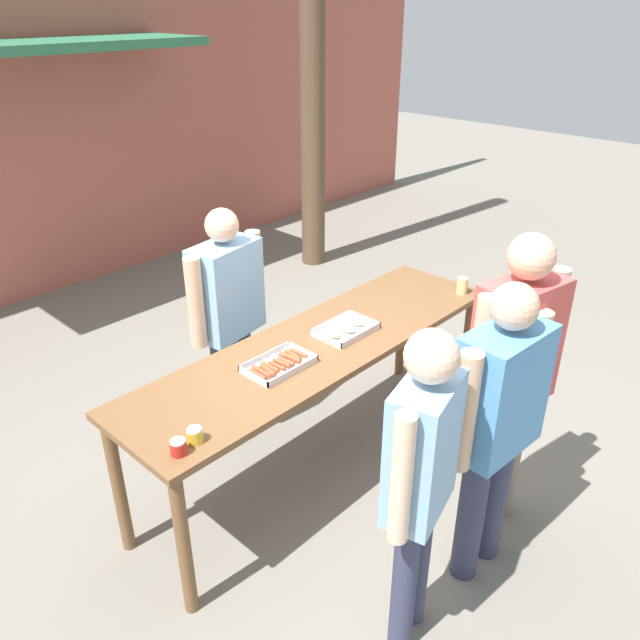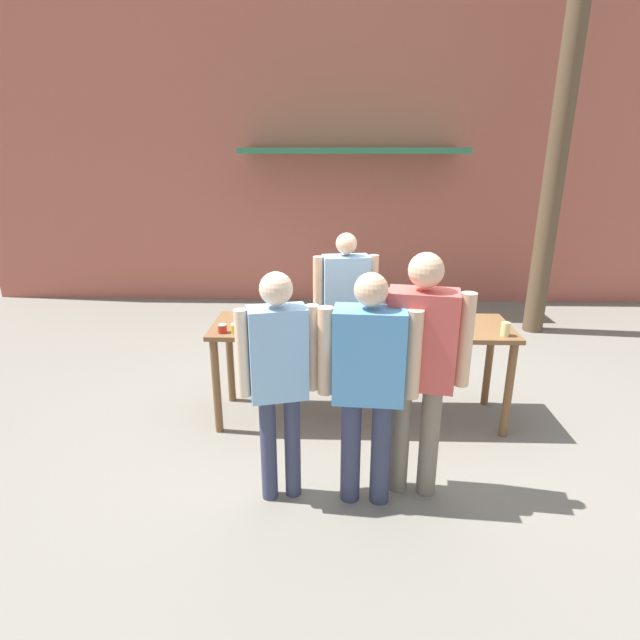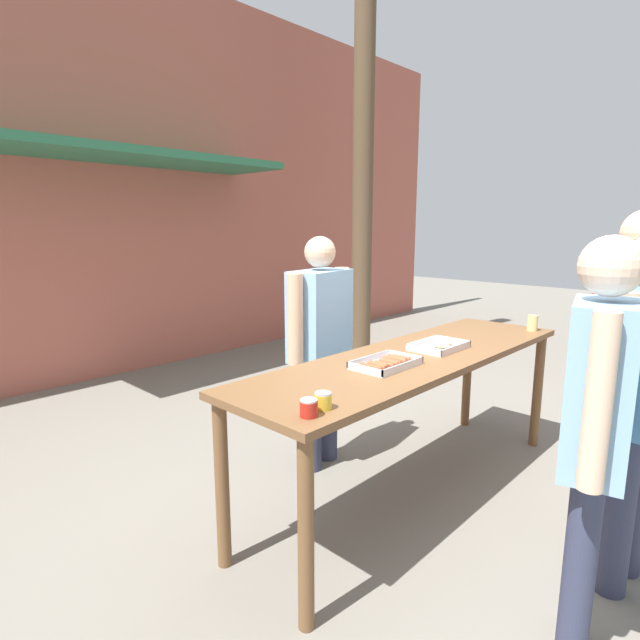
{
  "view_description": "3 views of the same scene",
  "coord_description": "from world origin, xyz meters",
  "px_view_note": "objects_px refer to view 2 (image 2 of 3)",
  "views": [
    {
      "loc": [
        -2.37,
        -2.24,
        2.76
      ],
      "look_at": [
        0.0,
        0.0,
        1.07
      ],
      "focal_mm": 35.0,
      "sensor_mm": 36.0,
      "label": 1
    },
    {
      "loc": [
        -0.24,
        -4.2,
        2.38
      ],
      "look_at": [
        -0.37,
        -0.03,
        0.97
      ],
      "focal_mm": 28.0,
      "sensor_mm": 36.0,
      "label": 2
    },
    {
      "loc": [
        -2.57,
        -1.62,
        1.7
      ],
      "look_at": [
        -0.13,
        0.71,
        1.06
      ],
      "focal_mm": 28.0,
      "sensor_mm": 36.0,
      "label": 3
    }
  ],
  "objects_px": {
    "person_customer_holding_hotdog": "(278,369)",
    "person_customer_with_cup": "(420,358)",
    "condiment_jar_ketchup": "(235,328)",
    "utility_pole": "(569,74)",
    "food_tray_buns": "(384,324)",
    "person_customer_waiting_in_line": "(368,374)",
    "food_tray_sausages": "(320,324)",
    "beer_cup": "(505,329)",
    "person_server_behind_table": "(345,299)",
    "condiment_jar_mustard": "(222,329)"
  },
  "relations": [
    {
      "from": "person_customer_holding_hotdog",
      "to": "person_customer_with_cup",
      "type": "height_order",
      "value": "person_customer_with_cup"
    },
    {
      "from": "condiment_jar_ketchup",
      "to": "utility_pole",
      "type": "bearing_deg",
      "value": 36.96
    },
    {
      "from": "food_tray_buns",
      "to": "condiment_jar_ketchup",
      "type": "distance_m",
      "value": 1.3
    },
    {
      "from": "condiment_jar_ketchup",
      "to": "person_customer_holding_hotdog",
      "type": "relative_size",
      "value": 0.05
    },
    {
      "from": "person_customer_with_cup",
      "to": "person_customer_waiting_in_line",
      "type": "relative_size",
      "value": 1.06
    },
    {
      "from": "person_customer_holding_hotdog",
      "to": "condiment_jar_ketchup",
      "type": "bearing_deg",
      "value": -77.32
    },
    {
      "from": "food_tray_sausages",
      "to": "condiment_jar_ketchup",
      "type": "bearing_deg",
      "value": -164.63
    },
    {
      "from": "food_tray_buns",
      "to": "beer_cup",
      "type": "bearing_deg",
      "value": -12.24
    },
    {
      "from": "food_tray_buns",
      "to": "condiment_jar_ketchup",
      "type": "relative_size",
      "value": 4.91
    },
    {
      "from": "person_server_behind_table",
      "to": "person_customer_holding_hotdog",
      "type": "xyz_separation_m",
      "value": [
        -0.48,
        -1.86,
        0.04
      ]
    },
    {
      "from": "beer_cup",
      "to": "person_customer_holding_hotdog",
      "type": "height_order",
      "value": "person_customer_holding_hotdog"
    },
    {
      "from": "person_customer_with_cup",
      "to": "person_customer_holding_hotdog",
      "type": "bearing_deg",
      "value": 15.72
    },
    {
      "from": "person_customer_with_cup",
      "to": "utility_pole",
      "type": "height_order",
      "value": "utility_pole"
    },
    {
      "from": "food_tray_sausages",
      "to": "condiment_jar_ketchup",
      "type": "height_order",
      "value": "condiment_jar_ketchup"
    },
    {
      "from": "food_tray_buns",
      "to": "condiment_jar_ketchup",
      "type": "height_order",
      "value": "condiment_jar_ketchup"
    },
    {
      "from": "condiment_jar_ketchup",
      "to": "person_customer_with_cup",
      "type": "xyz_separation_m",
      "value": [
        1.43,
        -0.84,
        0.1
      ]
    },
    {
      "from": "person_customer_holding_hotdog",
      "to": "person_customer_waiting_in_line",
      "type": "height_order",
      "value": "person_customer_waiting_in_line"
    },
    {
      "from": "food_tray_sausages",
      "to": "beer_cup",
      "type": "xyz_separation_m",
      "value": [
        1.55,
        -0.21,
        0.04
      ]
    },
    {
      "from": "condiment_jar_mustard",
      "to": "condiment_jar_ketchup",
      "type": "xyz_separation_m",
      "value": [
        0.1,
        0.02,
        0.0
      ]
    },
    {
      "from": "person_server_behind_table",
      "to": "person_customer_holding_hotdog",
      "type": "bearing_deg",
      "value": -113.79
    },
    {
      "from": "condiment_jar_mustard",
      "to": "condiment_jar_ketchup",
      "type": "relative_size",
      "value": 1.0
    },
    {
      "from": "condiment_jar_ketchup",
      "to": "person_customer_holding_hotdog",
      "type": "xyz_separation_m",
      "value": [
        0.48,
        -0.93,
        0.04
      ]
    },
    {
      "from": "food_tray_sausages",
      "to": "condiment_jar_ketchup",
      "type": "relative_size",
      "value": 5.14
    },
    {
      "from": "food_tray_sausages",
      "to": "person_server_behind_table",
      "type": "xyz_separation_m",
      "value": [
        0.24,
        0.73,
        0.02
      ]
    },
    {
      "from": "condiment_jar_ketchup",
      "to": "person_customer_with_cup",
      "type": "bearing_deg",
      "value": -30.46
    },
    {
      "from": "condiment_jar_mustard",
      "to": "person_customer_with_cup",
      "type": "distance_m",
      "value": 1.74
    },
    {
      "from": "beer_cup",
      "to": "person_customer_with_cup",
      "type": "xyz_separation_m",
      "value": [
        -0.84,
        -0.82,
        0.08
      ]
    },
    {
      "from": "food_tray_buns",
      "to": "condiment_jar_mustard",
      "type": "xyz_separation_m",
      "value": [
        -1.39,
        -0.21,
        0.02
      ]
    },
    {
      "from": "condiment_jar_ketchup",
      "to": "beer_cup",
      "type": "distance_m",
      "value": 2.27
    },
    {
      "from": "food_tray_sausages",
      "to": "person_customer_holding_hotdog",
      "type": "distance_m",
      "value": 1.16
    },
    {
      "from": "condiment_jar_ketchup",
      "to": "person_customer_holding_hotdog",
      "type": "distance_m",
      "value": 1.05
    },
    {
      "from": "food_tray_sausages",
      "to": "person_customer_holding_hotdog",
      "type": "height_order",
      "value": "person_customer_holding_hotdog"
    },
    {
      "from": "person_customer_holding_hotdog",
      "to": "person_customer_waiting_in_line",
      "type": "xyz_separation_m",
      "value": [
        0.6,
        -0.02,
        -0.02
      ]
    },
    {
      "from": "food_tray_buns",
      "to": "person_customer_holding_hotdog",
      "type": "xyz_separation_m",
      "value": [
        -0.81,
        -1.13,
        0.06
      ]
    },
    {
      "from": "food_tray_sausages",
      "to": "person_customer_with_cup",
      "type": "height_order",
      "value": "person_customer_with_cup"
    },
    {
      "from": "condiment_jar_mustard",
      "to": "person_customer_waiting_in_line",
      "type": "xyz_separation_m",
      "value": [
        1.18,
        -0.94,
        0.03
      ]
    },
    {
      "from": "beer_cup",
      "to": "person_customer_with_cup",
      "type": "height_order",
      "value": "person_customer_with_cup"
    },
    {
      "from": "condiment_jar_mustard",
      "to": "person_customer_holding_hotdog",
      "type": "relative_size",
      "value": 0.05
    },
    {
      "from": "person_server_behind_table",
      "to": "person_customer_with_cup",
      "type": "bearing_deg",
      "value": -84.38
    },
    {
      "from": "person_customer_waiting_in_line",
      "to": "condiment_jar_ketchup",
      "type": "bearing_deg",
      "value": -37.39
    },
    {
      "from": "condiment_jar_ketchup",
      "to": "food_tray_buns",
      "type": "bearing_deg",
      "value": 8.68
    },
    {
      "from": "condiment_jar_mustard",
      "to": "person_customer_waiting_in_line",
      "type": "relative_size",
      "value": 0.05
    },
    {
      "from": "condiment_jar_mustard",
      "to": "condiment_jar_ketchup",
      "type": "bearing_deg",
      "value": 9.24
    },
    {
      "from": "person_customer_with_cup",
      "to": "food_tray_buns",
      "type": "bearing_deg",
      "value": -71.98
    },
    {
      "from": "food_tray_sausages",
      "to": "person_customer_with_cup",
      "type": "relative_size",
      "value": 0.22
    },
    {
      "from": "condiment_jar_mustard",
      "to": "person_customer_holding_hotdog",
      "type": "distance_m",
      "value": 1.08
    },
    {
      "from": "person_customer_with_cup",
      "to": "utility_pole",
      "type": "xyz_separation_m",
      "value": [
        2.21,
        3.58,
        2.21
      ]
    },
    {
      "from": "beer_cup",
      "to": "person_customer_with_cup",
      "type": "relative_size",
      "value": 0.07
    },
    {
      "from": "beer_cup",
      "to": "food_tray_sausages",
      "type": "bearing_deg",
      "value": 172.15
    },
    {
      "from": "beer_cup",
      "to": "person_server_behind_table",
      "type": "distance_m",
      "value": 1.62
    }
  ]
}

